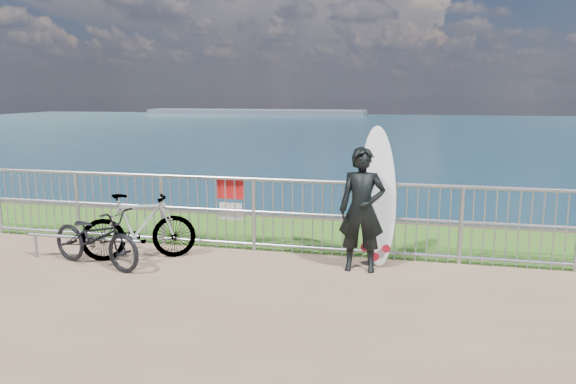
% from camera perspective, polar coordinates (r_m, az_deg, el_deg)
% --- Properties ---
extents(grass_strip, '(120.00, 120.00, 0.00)m').
position_cam_1_polar(grass_strip, '(9.53, 1.36, -4.27)').
color(grass_strip, '#35691D').
rests_on(grass_strip, ground).
extents(seascape, '(260.00, 260.00, 5.00)m').
position_cam_1_polar(seascape, '(160.58, -3.24, 7.92)').
color(seascape, brown).
rests_on(seascape, ground).
extents(railing, '(10.06, 0.10, 1.13)m').
position_cam_1_polar(railing, '(8.35, -0.15, -2.33)').
color(railing, '#999CA1').
rests_on(railing, ground).
extents(surfer, '(0.62, 0.42, 1.67)m').
position_cam_1_polar(surfer, '(7.53, 7.52, -1.81)').
color(surfer, black).
rests_on(surfer, ground).
extents(surfboard, '(0.61, 0.56, 1.94)m').
position_cam_1_polar(surfboard, '(7.88, 9.12, -0.91)').
color(surfboard, silver).
rests_on(surfboard, ground).
extents(bicycle_near, '(1.68, 0.98, 0.83)m').
position_cam_1_polar(bicycle_near, '(8.16, -18.94, -4.37)').
color(bicycle_near, black).
rests_on(bicycle_near, ground).
extents(bicycle_far, '(1.65, 1.10, 0.97)m').
position_cam_1_polar(bicycle_far, '(8.32, -14.95, -3.41)').
color(bicycle_far, black).
rests_on(bicycle_far, ground).
extents(bike_rack, '(1.77, 0.05, 0.37)m').
position_cam_1_polar(bike_rack, '(8.51, -20.09, -4.63)').
color(bike_rack, '#999CA1').
rests_on(bike_rack, ground).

